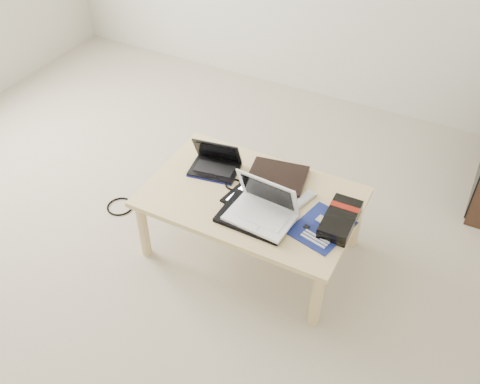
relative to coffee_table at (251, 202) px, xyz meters
The scene contains 13 objects.
ground 0.69m from the coffee_table, 155.28° to the right, with size 4.00×4.00×0.00m, color #B7A894.
coffee_table is the anchor object (origin of this frame).
book 0.20m from the coffee_table, 69.61° to the left, with size 0.34×0.30×0.03m.
netbook 0.30m from the coffee_table, 159.02° to the left, with size 0.29×0.23×0.18m.
tablet 0.07m from the coffee_table, 65.10° to the right, with size 0.29×0.24×0.01m.
remote 0.26m from the coffee_table, 11.18° to the left, with size 0.11×0.23×0.02m.
neoprene_sleeve 0.18m from the coffee_table, 55.22° to the right, with size 0.35×0.26×0.02m, color black.
white_laptop 0.21m from the coffee_table, 45.32° to the right, with size 0.33×0.25×0.22m.
motherboard 0.42m from the coffee_table, ahead, with size 0.29×0.34×0.01m.
gpu_box 0.48m from the coffee_table, ahead, with size 0.15×0.29×0.06m.
cable_coil 0.13m from the coffee_table, 166.49° to the left, with size 0.09×0.09×0.01m, color black.
floor_cable_coil 0.93m from the coffee_table, behind, with size 0.16×0.16×0.01m, color black.
floor_cable_trail 0.82m from the coffee_table, behind, with size 0.01×0.01×0.33m, color black.
Camera 1 is at (1.44, -1.61, 2.25)m, focal length 40.00 mm.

